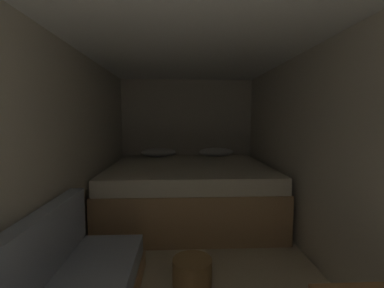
# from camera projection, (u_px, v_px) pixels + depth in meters

# --- Properties ---
(ground_plane) EXTENTS (6.98, 6.98, 0.00)m
(ground_plane) POSITION_uv_depth(u_px,v_px,m) (195.00, 278.00, 2.30)
(ground_plane) COLOR beige
(wall_back) EXTENTS (2.36, 0.05, 2.04)m
(wall_back) POSITION_uv_depth(u_px,v_px,m) (187.00, 138.00, 4.71)
(wall_back) COLOR beige
(wall_back) RESTS_ON ground
(wall_left) EXTENTS (0.05, 4.98, 2.04)m
(wall_left) POSITION_uv_depth(u_px,v_px,m) (52.00, 162.00, 2.15)
(wall_left) COLOR beige
(wall_left) RESTS_ON ground
(wall_right) EXTENTS (0.05, 4.98, 2.04)m
(wall_right) POSITION_uv_depth(u_px,v_px,m) (331.00, 160.00, 2.25)
(wall_right) COLOR beige
(wall_right) RESTS_ON ground
(ceiling_slab) EXTENTS (2.36, 4.98, 0.05)m
(ceiling_slab) POSITION_uv_depth(u_px,v_px,m) (195.00, 30.00, 2.10)
(ceiling_slab) COLOR white
(ceiling_slab) RESTS_ON wall_left
(bed) EXTENTS (2.14, 1.94, 0.89)m
(bed) POSITION_uv_depth(u_px,v_px,m) (189.00, 190.00, 3.74)
(bed) COLOR tan
(bed) RESTS_ON ground
(wicker_basket) EXTENTS (0.33, 0.33, 0.21)m
(wicker_basket) POSITION_uv_depth(u_px,v_px,m) (192.00, 272.00, 2.20)
(wicker_basket) COLOR olive
(wicker_basket) RESTS_ON ground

